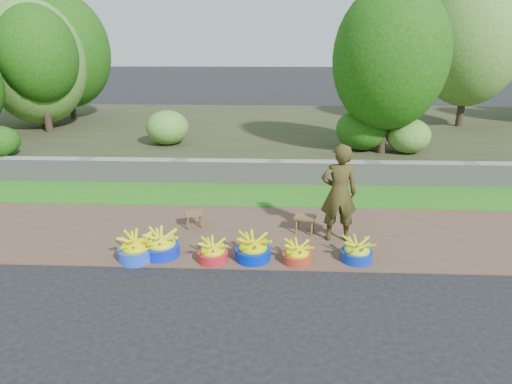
{
  "coord_description": "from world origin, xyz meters",
  "views": [
    {
      "loc": [
        -0.01,
        -5.48,
        3.1
      ],
      "look_at": [
        -0.31,
        1.3,
        0.75
      ],
      "focal_mm": 30.0,
      "sensor_mm": 36.0,
      "label": 1
    }
  ],
  "objects_px": {
    "basin_c": "(213,252)",
    "stool_right": "(305,219)",
    "basin_a": "(136,249)",
    "basin_e": "(297,254)",
    "basin_b": "(161,246)",
    "basin_f": "(357,252)",
    "vendor_woman": "(339,193)",
    "stool_left": "(194,215)",
    "basin_d": "(253,249)"
  },
  "relations": [
    {
      "from": "basin_c",
      "to": "basin_f",
      "type": "bearing_deg",
      "value": 2.84
    },
    {
      "from": "basin_a",
      "to": "basin_f",
      "type": "xyz_separation_m",
      "value": [
        3.32,
        0.1,
        -0.02
      ]
    },
    {
      "from": "stool_left",
      "to": "stool_right",
      "type": "distance_m",
      "value": 1.95
    },
    {
      "from": "basin_b",
      "to": "basin_d",
      "type": "xyz_separation_m",
      "value": [
        1.41,
        -0.06,
        -0.0
      ]
    },
    {
      "from": "basin_e",
      "to": "basin_f",
      "type": "distance_m",
      "value": 0.9
    },
    {
      "from": "basin_c",
      "to": "basin_a",
      "type": "bearing_deg",
      "value": 179.55
    },
    {
      "from": "stool_right",
      "to": "vendor_woman",
      "type": "height_order",
      "value": "vendor_woman"
    },
    {
      "from": "basin_f",
      "to": "basin_e",
      "type": "bearing_deg",
      "value": -174.12
    },
    {
      "from": "stool_left",
      "to": "stool_right",
      "type": "bearing_deg",
      "value": -4.09
    },
    {
      "from": "stool_left",
      "to": "stool_right",
      "type": "relative_size",
      "value": 0.95
    },
    {
      "from": "basin_e",
      "to": "stool_left",
      "type": "distance_m",
      "value": 2.14
    },
    {
      "from": "stool_left",
      "to": "vendor_woman",
      "type": "xyz_separation_m",
      "value": [
        2.45,
        -0.39,
        0.59
      ]
    },
    {
      "from": "basin_a",
      "to": "stool_right",
      "type": "distance_m",
      "value": 2.82
    },
    {
      "from": "basin_e",
      "to": "vendor_woman",
      "type": "relative_size",
      "value": 0.27
    },
    {
      "from": "basin_a",
      "to": "stool_right",
      "type": "xyz_separation_m",
      "value": [
        2.61,
        1.07,
        0.08
      ]
    },
    {
      "from": "stool_left",
      "to": "basin_a",
      "type": "bearing_deg",
      "value": -118.64
    },
    {
      "from": "basin_f",
      "to": "vendor_woman",
      "type": "distance_m",
      "value": 1.01
    },
    {
      "from": "basin_c",
      "to": "basin_f",
      "type": "height_order",
      "value": "basin_f"
    },
    {
      "from": "basin_b",
      "to": "basin_c",
      "type": "distance_m",
      "value": 0.82
    },
    {
      "from": "basin_b",
      "to": "basin_c",
      "type": "height_order",
      "value": "basin_b"
    },
    {
      "from": "basin_b",
      "to": "basin_a",
      "type": "bearing_deg",
      "value": -161.06
    },
    {
      "from": "basin_b",
      "to": "stool_left",
      "type": "relative_size",
      "value": 1.45
    },
    {
      "from": "basin_a",
      "to": "basin_e",
      "type": "xyz_separation_m",
      "value": [
        2.43,
        0.01,
        -0.03
      ]
    },
    {
      "from": "basin_c",
      "to": "basin_e",
      "type": "distance_m",
      "value": 1.26
    },
    {
      "from": "basin_a",
      "to": "basin_b",
      "type": "height_order",
      "value": "basin_b"
    },
    {
      "from": "basin_e",
      "to": "vendor_woman",
      "type": "xyz_separation_m",
      "value": [
        0.69,
        0.81,
        0.68
      ]
    },
    {
      "from": "stool_right",
      "to": "basin_f",
      "type": "bearing_deg",
      "value": -53.76
    },
    {
      "from": "basin_d",
      "to": "stool_right",
      "type": "relative_size",
      "value": 1.34
    },
    {
      "from": "basin_b",
      "to": "basin_e",
      "type": "height_order",
      "value": "basin_b"
    },
    {
      "from": "basin_d",
      "to": "stool_right",
      "type": "xyz_separation_m",
      "value": [
        0.84,
        1.01,
        0.08
      ]
    },
    {
      "from": "stool_right",
      "to": "vendor_woman",
      "type": "distance_m",
      "value": 0.8
    },
    {
      "from": "basin_e",
      "to": "stool_right",
      "type": "height_order",
      "value": "basin_e"
    },
    {
      "from": "basin_e",
      "to": "stool_right",
      "type": "xyz_separation_m",
      "value": [
        0.18,
        1.07,
        0.11
      ]
    },
    {
      "from": "basin_d",
      "to": "basin_e",
      "type": "distance_m",
      "value": 0.67
    },
    {
      "from": "basin_b",
      "to": "stool_left",
      "type": "height_order",
      "value": "basin_b"
    },
    {
      "from": "stool_left",
      "to": "basin_d",
      "type": "bearing_deg",
      "value": -46.11
    },
    {
      "from": "basin_c",
      "to": "vendor_woman",
      "type": "distance_m",
      "value": 2.22
    },
    {
      "from": "basin_d",
      "to": "stool_left",
      "type": "distance_m",
      "value": 1.59
    },
    {
      "from": "basin_a",
      "to": "basin_e",
      "type": "height_order",
      "value": "basin_a"
    },
    {
      "from": "basin_a",
      "to": "basin_d",
      "type": "height_order",
      "value": "basin_a"
    },
    {
      "from": "basin_c",
      "to": "stool_right",
      "type": "distance_m",
      "value": 1.81
    },
    {
      "from": "basin_a",
      "to": "basin_d",
      "type": "bearing_deg",
      "value": 2.14
    },
    {
      "from": "basin_d",
      "to": "vendor_woman",
      "type": "distance_m",
      "value": 1.68
    },
    {
      "from": "basin_b",
      "to": "basin_f",
      "type": "distance_m",
      "value": 2.97
    },
    {
      "from": "basin_f",
      "to": "stool_left",
      "type": "xyz_separation_m",
      "value": [
        -2.66,
        1.11,
        0.08
      ]
    },
    {
      "from": "basin_b",
      "to": "basin_e",
      "type": "xyz_separation_m",
      "value": [
        2.07,
        -0.12,
        -0.04
      ]
    },
    {
      "from": "basin_f",
      "to": "stool_right",
      "type": "bearing_deg",
      "value": 126.24
    },
    {
      "from": "basin_c",
      "to": "stool_right",
      "type": "xyz_separation_m",
      "value": [
        1.44,
        1.08,
        0.11
      ]
    },
    {
      "from": "basin_a",
      "to": "stool_right",
      "type": "height_order",
      "value": "basin_a"
    },
    {
      "from": "basin_c",
      "to": "basin_d",
      "type": "bearing_deg",
      "value": 7.14
    }
  ]
}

